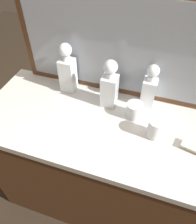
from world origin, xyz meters
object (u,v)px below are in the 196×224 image
(crystal_decanter_far_right, at_px, (149,90))
(crystal_tumbler_far_right, at_px, (134,111))
(crystal_decanter_far_left, at_px, (68,72))
(crystal_decanter_front, at_px, (109,88))
(crystal_tumbler_center, at_px, (155,129))

(crystal_decanter_far_right, height_order, crystal_tumbler_far_right, crystal_decanter_far_right)
(crystal_decanter_far_left, distance_m, crystal_tumbler_far_right, 0.45)
(crystal_decanter_front, xyz_separation_m, crystal_tumbler_center, (0.28, -0.15, -0.07))
(crystal_decanter_far_left, distance_m, crystal_decanter_far_right, 0.48)
(crystal_decanter_far_right, relative_size, crystal_decanter_front, 0.90)
(crystal_decanter_far_right, distance_m, crystal_tumbler_center, 0.24)
(crystal_tumbler_far_right, height_order, crystal_tumbler_center, crystal_tumbler_center)
(crystal_tumbler_center, bearing_deg, crystal_decanter_far_left, 159.87)
(crystal_decanter_front, bearing_deg, crystal_tumbler_far_right, -18.43)
(crystal_tumbler_center, bearing_deg, crystal_decanter_front, 151.75)
(crystal_tumbler_far_right, bearing_deg, crystal_decanter_far_left, 166.43)
(crystal_tumbler_far_right, xyz_separation_m, crystal_tumbler_center, (0.13, -0.10, 0.01))
(crystal_decanter_far_left, xyz_separation_m, crystal_decanter_front, (0.27, -0.05, -0.01))
(crystal_decanter_far_right, relative_size, crystal_tumbler_far_right, 2.90)
(crystal_tumbler_far_right, distance_m, crystal_tumbler_center, 0.16)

